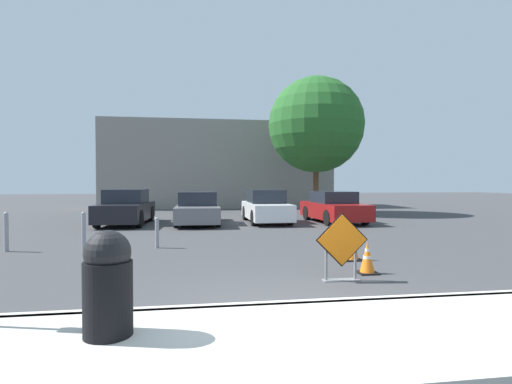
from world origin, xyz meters
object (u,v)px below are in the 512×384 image
Objects in this scene: parked_car_second at (198,209)px; bollard_second at (84,230)px; traffic_cone_nearest at (367,258)px; parked_car_nearest at (126,208)px; road_closed_sign at (342,246)px; bollard_nearest at (157,232)px; traffic_cone_second at (352,245)px; parked_car_third at (266,207)px; trash_bin at (108,282)px; bollard_third at (6,231)px; parked_car_fourth at (334,208)px.

bollard_second is at bearing 64.72° from parked_car_second.
parked_car_nearest is at bearing 121.86° from traffic_cone_nearest.
bollard_nearest is (-3.76, 4.34, -0.20)m from road_closed_sign.
bollard_second reaches higher than traffic_cone_second.
parked_car_third is 3.62× the size of trash_bin.
parked_car_third is (0.49, 10.81, 0.02)m from road_closed_sign.
parked_car_second is 5.14× the size of bollard_nearest.
parked_car_third is at bearing -175.61° from parked_car_second.
parked_car_third reaches higher than bollard_third.
road_closed_sign is 0.29× the size of parked_car_second.
road_closed_sign is at bearing 104.77° from parked_car_second.
bollard_second is (-6.67, 2.47, 0.20)m from traffic_cone_second.
parked_car_fourth reaches higher than traffic_cone_nearest.
bollard_second is (-9.28, -6.08, -0.11)m from parked_car_fourth.
road_closed_sign is 1.08× the size of trash_bin.
bollard_third is (-5.06, -6.29, -0.10)m from parked_car_second.
traffic_cone_nearest is 0.15× the size of parked_car_second.
parked_car_fourth reaches higher than trash_bin.
parked_car_third is at bearing -177.01° from parked_car_nearest.
parked_car_third reaches higher than road_closed_sign.
trash_bin is 1.36× the size of bollard_nearest.
road_closed_sign reaches higher than bollard_nearest.
bollard_second is at bearing 149.39° from traffic_cone_nearest.
trash_bin is 7.11m from bollard_second.
traffic_cone_second is at bearing 129.94° from parked_car_nearest.
traffic_cone_second is (0.97, 1.87, -0.31)m from road_closed_sign.
traffic_cone_nearest is at bearing 35.41° from road_closed_sign.
parked_car_nearest is 0.96× the size of parked_car_second.
trash_bin is at bearing -59.56° from bollard_third.
parked_car_nearest is 9.26m from parked_car_fourth.
parked_car_third is at bearing 91.39° from traffic_cone_nearest.
bollard_third is at bearing 76.58° from parked_car_nearest.
parked_car_fourth is at bearing 60.69° from trash_bin.
parked_car_fourth is at bearing 71.05° from road_closed_sign.
parked_car_nearest is 0.98× the size of parked_car_fourth.
parked_car_nearest reaches higher than bollard_second.
traffic_cone_nearest is 12.17m from parked_car_nearest.
parked_car_second is (-3.56, 8.75, 0.30)m from traffic_cone_second.
parked_car_second reaches higher than bollard_nearest.
parked_car_second is 6.40m from bollard_nearest.
bollard_nearest is 0.83× the size of bollard_second.
parked_car_third is (3.08, 0.18, 0.03)m from parked_car_second.
road_closed_sign is 5.74m from bollard_nearest.
traffic_cone_second is 8.94m from parked_car_fourth.
bollard_third is (-4.00, 6.80, -0.18)m from trash_bin.
parked_car_second is at bearing 79.50° from bollard_nearest.
parked_car_third reaches higher than parked_car_fourth.
traffic_cone_second is 11.18m from parked_car_nearest.
parked_car_nearest is (-5.68, 10.85, 0.05)m from road_closed_sign.
bollard_nearest is (-0.10, 6.80, -0.28)m from trash_bin.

